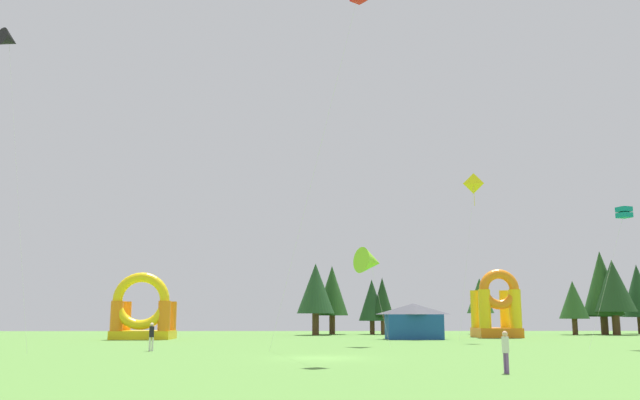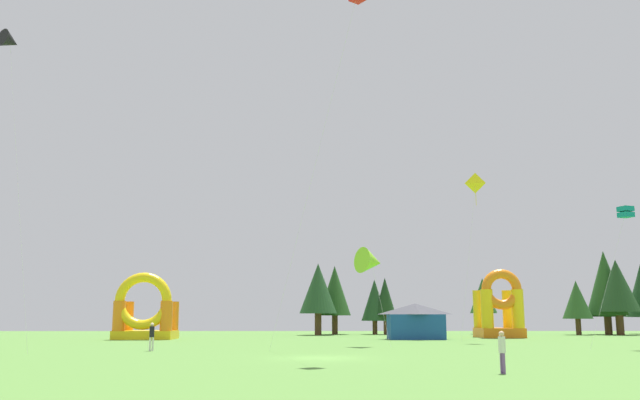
{
  "view_description": "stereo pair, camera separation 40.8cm",
  "coord_description": "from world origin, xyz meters",
  "px_view_note": "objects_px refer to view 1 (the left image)",
  "views": [
    {
      "loc": [
        -0.89,
        -37.16,
        2.37
      ],
      "look_at": [
        0.0,
        7.93,
        10.23
      ],
      "focal_mm": 36.95,
      "sensor_mm": 36.0,
      "label": 1
    },
    {
      "loc": [
        -0.48,
        -37.17,
        2.37
      ],
      "look_at": [
        0.0,
        7.93,
        10.23
      ],
      "focal_mm": 36.95,
      "sensor_mm": 36.0,
      "label": 2
    }
  ],
  "objects_px": {
    "kite_black_delta": "(9,40)",
    "person_midfield": "(152,334)",
    "person_left_edge": "(505,348)",
    "kite_teal_box": "(624,213)",
    "festival_tent": "(414,321)",
    "kite_lime_delta": "(370,262)",
    "kite_yellow_diamond": "(474,185)",
    "inflatable_blue_arch": "(143,315)",
    "inflatable_yellow_castle": "(497,311)"
  },
  "relations": [
    {
      "from": "kite_teal_box",
      "to": "person_midfield",
      "type": "height_order",
      "value": "kite_teal_box"
    },
    {
      "from": "person_left_edge",
      "to": "kite_lime_delta",
      "type": "bearing_deg",
      "value": 169.4
    },
    {
      "from": "kite_lime_delta",
      "to": "inflatable_yellow_castle",
      "type": "relative_size",
      "value": 1.07
    },
    {
      "from": "kite_lime_delta",
      "to": "kite_yellow_diamond",
      "type": "xyz_separation_m",
      "value": [
        10.19,
        7.18,
        7.52
      ]
    },
    {
      "from": "kite_lime_delta",
      "to": "inflatable_blue_arch",
      "type": "relative_size",
      "value": 1.18
    },
    {
      "from": "kite_teal_box",
      "to": "kite_yellow_diamond",
      "type": "bearing_deg",
      "value": 126.02
    },
    {
      "from": "kite_teal_box",
      "to": "inflatable_blue_arch",
      "type": "relative_size",
      "value": 1.59
    },
    {
      "from": "kite_black_delta",
      "to": "inflatable_yellow_castle",
      "type": "relative_size",
      "value": 3.1
    },
    {
      "from": "person_left_edge",
      "to": "inflatable_yellow_castle",
      "type": "distance_m",
      "value": 43.59
    },
    {
      "from": "kite_yellow_diamond",
      "to": "festival_tent",
      "type": "distance_m",
      "value": 14.64
    },
    {
      "from": "inflatable_yellow_castle",
      "to": "person_left_edge",
      "type": "bearing_deg",
      "value": -105.63
    },
    {
      "from": "kite_black_delta",
      "to": "person_midfield",
      "type": "bearing_deg",
      "value": 7.47
    },
    {
      "from": "kite_teal_box",
      "to": "person_left_edge",
      "type": "distance_m",
      "value": 26.34
    },
    {
      "from": "kite_black_delta",
      "to": "inflatable_yellow_castle",
      "type": "bearing_deg",
      "value": 33.09
    },
    {
      "from": "kite_lime_delta",
      "to": "kite_black_delta",
      "type": "bearing_deg",
      "value": -162.39
    },
    {
      "from": "kite_teal_box",
      "to": "person_midfield",
      "type": "xyz_separation_m",
      "value": [
        -33.44,
        -2.78,
        -8.63
      ]
    },
    {
      "from": "inflatable_blue_arch",
      "to": "festival_tent",
      "type": "relative_size",
      "value": 1.21
    },
    {
      "from": "kite_lime_delta",
      "to": "inflatable_blue_arch",
      "type": "xyz_separation_m",
      "value": [
        -20.84,
        13.83,
        -4.11
      ]
    },
    {
      "from": "kite_yellow_diamond",
      "to": "inflatable_yellow_castle",
      "type": "relative_size",
      "value": 2.09
    },
    {
      "from": "kite_lime_delta",
      "to": "kite_black_delta",
      "type": "height_order",
      "value": "kite_black_delta"
    },
    {
      "from": "kite_yellow_diamond",
      "to": "person_left_edge",
      "type": "relative_size",
      "value": 8.61
    },
    {
      "from": "kite_teal_box",
      "to": "inflatable_blue_arch",
      "type": "distance_m",
      "value": 43.61
    },
    {
      "from": "kite_lime_delta",
      "to": "person_midfield",
      "type": "xyz_separation_m",
      "value": [
        -15.16,
        -6.73,
        -5.32
      ]
    },
    {
      "from": "person_left_edge",
      "to": "person_midfield",
      "type": "relative_size",
      "value": 0.93
    },
    {
      "from": "kite_yellow_diamond",
      "to": "inflatable_blue_arch",
      "type": "xyz_separation_m",
      "value": [
        -31.03,
        6.65,
        -11.64
      ]
    },
    {
      "from": "kite_yellow_diamond",
      "to": "kite_black_delta",
      "type": "height_order",
      "value": "kite_black_delta"
    },
    {
      "from": "kite_lime_delta",
      "to": "person_left_edge",
      "type": "xyz_separation_m",
      "value": [
        3.2,
        -23.71,
        -5.4
      ]
    },
    {
      "from": "inflatable_yellow_castle",
      "to": "inflatable_blue_arch",
      "type": "height_order",
      "value": "inflatable_yellow_castle"
    },
    {
      "from": "kite_teal_box",
      "to": "person_midfield",
      "type": "relative_size",
      "value": 5.52
    },
    {
      "from": "kite_lime_delta",
      "to": "person_left_edge",
      "type": "relative_size",
      "value": 4.42
    },
    {
      "from": "person_left_edge",
      "to": "festival_tent",
      "type": "height_order",
      "value": "festival_tent"
    },
    {
      "from": "kite_yellow_diamond",
      "to": "person_left_edge",
      "type": "distance_m",
      "value": 34.2
    },
    {
      "from": "person_left_edge",
      "to": "kite_black_delta",
      "type": "bearing_deg",
      "value": -136.87
    },
    {
      "from": "kite_lime_delta",
      "to": "person_midfield",
      "type": "relative_size",
      "value": 4.09
    },
    {
      "from": "festival_tent",
      "to": "person_midfield",
      "type": "bearing_deg",
      "value": -135.25
    },
    {
      "from": "kite_black_delta",
      "to": "person_midfield",
      "type": "relative_size",
      "value": 11.79
    },
    {
      "from": "kite_lime_delta",
      "to": "person_left_edge",
      "type": "bearing_deg",
      "value": -82.32
    },
    {
      "from": "inflatable_yellow_castle",
      "to": "inflatable_blue_arch",
      "type": "distance_m",
      "value": 36.04
    },
    {
      "from": "inflatable_blue_arch",
      "to": "inflatable_yellow_castle",
      "type": "bearing_deg",
      "value": 7.02
    },
    {
      "from": "kite_teal_box",
      "to": "festival_tent",
      "type": "relative_size",
      "value": 1.93
    },
    {
      "from": "kite_teal_box",
      "to": "festival_tent",
      "type": "distance_m",
      "value": 23.24
    },
    {
      "from": "person_left_edge",
      "to": "festival_tent",
      "type": "relative_size",
      "value": 0.32
    },
    {
      "from": "kite_yellow_diamond",
      "to": "person_midfield",
      "type": "distance_m",
      "value": 31.63
    },
    {
      "from": "kite_lime_delta",
      "to": "kite_black_delta",
      "type": "distance_m",
      "value": 30.41
    },
    {
      "from": "person_left_edge",
      "to": "person_midfield",
      "type": "bearing_deg",
      "value": -151.05
    },
    {
      "from": "inflatable_blue_arch",
      "to": "festival_tent",
      "type": "height_order",
      "value": "inflatable_blue_arch"
    },
    {
      "from": "kite_black_delta",
      "to": "inflatable_yellow_castle",
      "type": "xyz_separation_m",
      "value": [
        40.39,
        26.32,
        -18.23
      ]
    },
    {
      "from": "kite_teal_box",
      "to": "person_left_edge",
      "type": "height_order",
      "value": "kite_teal_box"
    },
    {
      "from": "kite_black_delta",
      "to": "festival_tent",
      "type": "distance_m",
      "value": 42.42
    },
    {
      "from": "person_midfield",
      "to": "festival_tent",
      "type": "height_order",
      "value": "festival_tent"
    }
  ]
}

